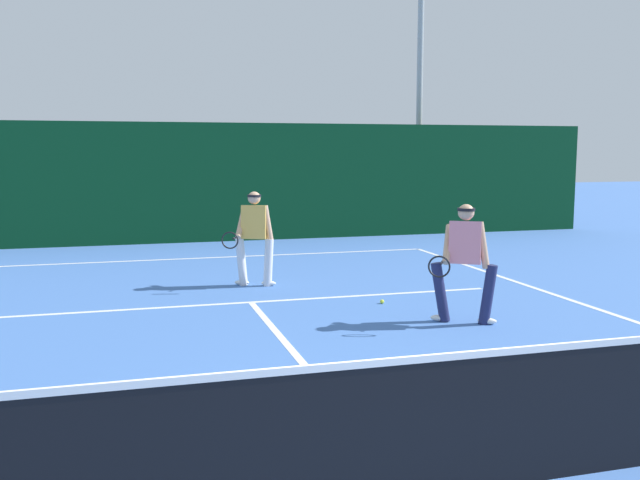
# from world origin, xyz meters

# --- Properties ---
(court_line_baseline_far) EXTENTS (9.88, 0.10, 0.01)m
(court_line_baseline_far) POSITION_xyz_m (0.00, 11.19, 0.00)
(court_line_baseline_far) COLOR white
(court_line_baseline_far) RESTS_ON ground_plane
(court_line_service) EXTENTS (8.05, 0.10, 0.01)m
(court_line_service) POSITION_xyz_m (0.00, 6.44, 0.00)
(court_line_service) COLOR white
(court_line_service) RESTS_ON ground_plane
(court_line_centre) EXTENTS (0.10, 6.40, 0.01)m
(court_line_centre) POSITION_xyz_m (0.00, 3.20, 0.00)
(court_line_centre) COLOR white
(court_line_centre) RESTS_ON ground_plane
(tennis_net) EXTENTS (10.82, 0.09, 1.11)m
(tennis_net) POSITION_xyz_m (0.00, 0.00, 0.52)
(tennis_net) COLOR #1E4723
(tennis_net) RESTS_ON ground_plane
(player_near) EXTENTS (1.10, 0.81, 1.66)m
(player_near) POSITION_xyz_m (2.59, 4.36, 0.91)
(player_near) COLOR #1E234C
(player_near) RESTS_ON ground_plane
(player_far) EXTENTS (1.00, 0.86, 1.67)m
(player_far) POSITION_xyz_m (0.31, 7.78, 0.92)
(player_far) COLOR silver
(player_far) RESTS_ON ground_plane
(tennis_ball) EXTENTS (0.07, 0.07, 0.07)m
(tennis_ball) POSITION_xyz_m (2.74, 2.73, 0.03)
(tennis_ball) COLOR #D1E033
(tennis_ball) RESTS_ON ground_plane
(tennis_ball_extra) EXTENTS (0.07, 0.07, 0.07)m
(tennis_ball_extra) POSITION_xyz_m (1.95, 5.80, 0.03)
(tennis_ball_extra) COLOR #D1E033
(tennis_ball_extra) RESTS_ON ground_plane
(back_fence_windscreen) EXTENTS (22.44, 0.12, 3.08)m
(back_fence_windscreen) POSITION_xyz_m (0.00, 13.95, 1.54)
(back_fence_windscreen) COLOR #09391C
(back_fence_windscreen) RESTS_ON ground_plane
(light_pole) EXTENTS (0.55, 0.44, 7.49)m
(light_pole) POSITION_xyz_m (6.76, 15.40, 4.59)
(light_pole) COLOR #9EA39E
(light_pole) RESTS_ON ground_plane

